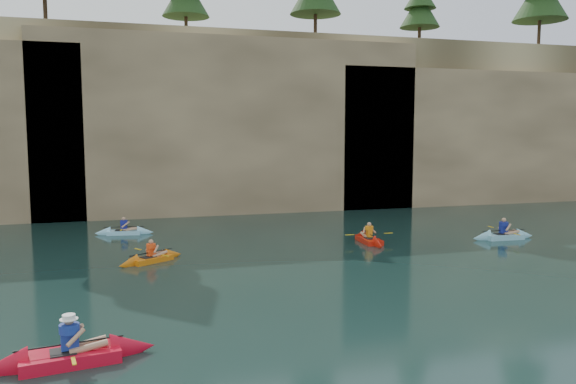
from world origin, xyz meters
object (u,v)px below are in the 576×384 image
object	(u,v)px
kayaker_ltblue_near	(503,236)
main_kayaker	(70,356)
kayaker_red_far	(369,239)
kayaker_orange	(151,258)

from	to	relation	value
kayaker_ltblue_near	main_kayaker	bearing A→B (deg)	-149.87
main_kayaker	kayaker_ltblue_near	world-z (taller)	main_kayaker
kayaker_ltblue_near	kayaker_red_far	xyz separation A→B (m)	(-6.60, 1.04, -0.01)
main_kayaker	kayaker_orange	xyz separation A→B (m)	(2.17, 9.69, -0.05)
main_kayaker	kayaker_orange	size ratio (longest dim) A/B	1.34
kayaker_orange	kayaker_red_far	world-z (taller)	kayaker_red_far
kayaker_orange	kayaker_ltblue_near	size ratio (longest dim) A/B	0.87
kayaker_orange	kayaker_ltblue_near	bearing A→B (deg)	-32.27
kayaker_ltblue_near	kayaker_red_far	size ratio (longest dim) A/B	1.00
main_kayaker	kayaker_red_far	size ratio (longest dim) A/B	1.17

